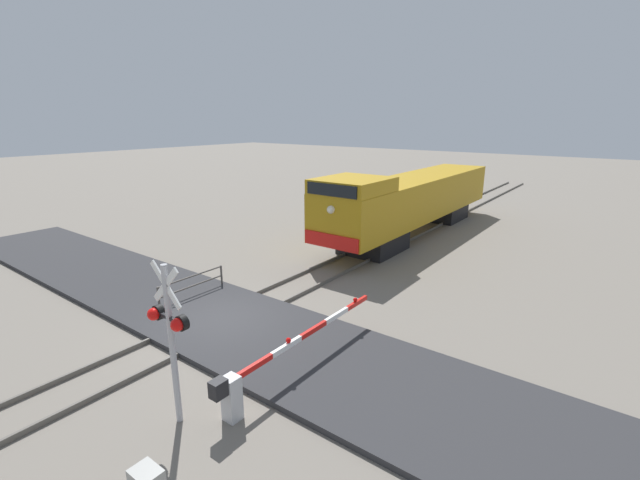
# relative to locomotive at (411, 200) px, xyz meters

# --- Properties ---
(ground_plane) EXTENTS (160.00, 160.00, 0.00)m
(ground_plane) POSITION_rel_locomotive_xyz_m (0.00, -14.45, -2.07)
(ground_plane) COLOR slate
(rail_track_left) EXTENTS (0.08, 80.00, 0.15)m
(rail_track_left) POSITION_rel_locomotive_xyz_m (-0.72, -14.45, -1.99)
(rail_track_left) COLOR #59544C
(rail_track_left) RESTS_ON ground_plane
(rail_track_right) EXTENTS (0.08, 80.00, 0.15)m
(rail_track_right) POSITION_rel_locomotive_xyz_m (0.72, -14.45, -1.99)
(rail_track_right) COLOR #59544C
(rail_track_right) RESTS_ON ground_plane
(road_surface) EXTENTS (36.00, 4.52, 0.17)m
(road_surface) POSITION_rel_locomotive_xyz_m (0.00, -14.45, -1.98)
(road_surface) COLOR #2D2D30
(road_surface) RESTS_ON ground_plane
(locomotive) EXTENTS (3.05, 17.05, 4.02)m
(locomotive) POSITION_rel_locomotive_xyz_m (0.00, 0.00, 0.00)
(locomotive) COLOR black
(locomotive) RESTS_ON ground_plane
(crossing_signal) EXTENTS (1.18, 0.33, 3.80)m
(crossing_signal) POSITION_rel_locomotive_xyz_m (3.04, -18.32, 0.27)
(crossing_signal) COLOR #ADADB2
(crossing_signal) RESTS_ON ground_plane
(crossing_gate) EXTENTS (0.36, 6.37, 1.21)m
(crossing_gate) POSITION_rel_locomotive_xyz_m (3.98, -16.62, -1.31)
(crossing_gate) COLOR silver
(crossing_gate) RESTS_ON ground_plane
(guard_railing) EXTENTS (0.08, 2.94, 0.95)m
(guard_railing) POSITION_rel_locomotive_xyz_m (-2.40, -13.81, -1.44)
(guard_railing) COLOR #4C4742
(guard_railing) RESTS_ON ground_plane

